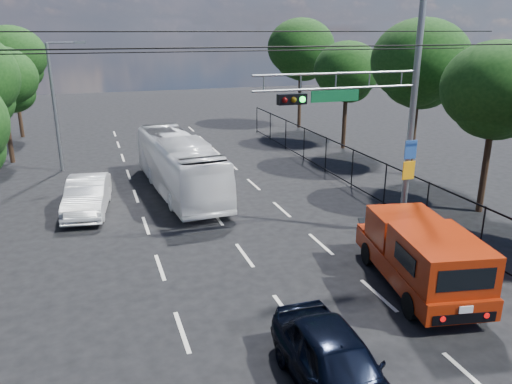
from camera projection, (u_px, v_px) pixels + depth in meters
name	position (u px, v px, depth m)	size (l,w,h in m)	color
lane_markings	(206.00, 202.00, 23.19)	(6.12, 38.00, 0.01)	beige
signal_mast	(385.00, 101.00, 17.76)	(6.43, 0.39, 9.50)	slate
streetlight_left	(57.00, 101.00, 27.25)	(2.09, 0.22, 7.08)	slate
utility_wires	(235.00, 43.00, 16.29)	(22.00, 5.04, 0.74)	black
fence_right	(371.00, 177.00, 23.54)	(0.06, 34.03, 2.00)	black
tree_right_b	(496.00, 96.00, 20.55)	(4.50, 4.50, 7.31)	black
tree_right_c	(420.00, 69.00, 25.93)	(5.10, 5.10, 8.29)	black
tree_right_d	(347.00, 75.00, 32.39)	(4.32, 4.32, 7.02)	black
tree_right_e	(301.00, 53.00, 39.32)	(5.28, 5.28, 8.58)	black
tree_left_d	(1.00, 83.00, 28.80)	(4.20, 4.20, 6.83)	black
tree_left_e	(12.00, 61.00, 35.70)	(4.92, 4.92, 7.99)	black
red_pickup	(421.00, 254.00, 15.19)	(3.08, 6.00, 2.14)	black
navy_hatchback	(336.00, 365.00, 10.79)	(1.77, 4.41, 1.50)	black
white_bus	(179.00, 165.00, 24.37)	(2.31, 9.87, 2.75)	white
white_van	(87.00, 195.00, 21.76)	(1.62, 4.65, 1.53)	white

